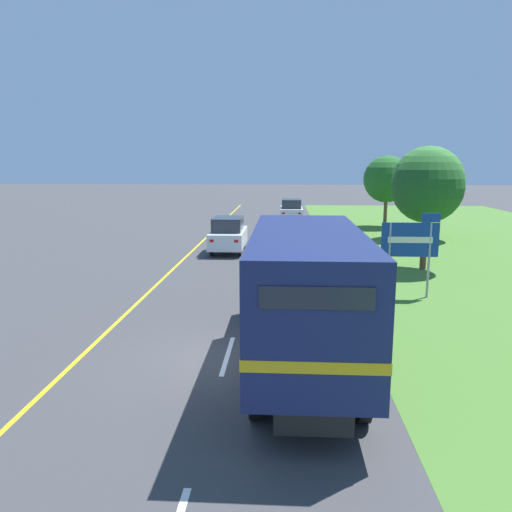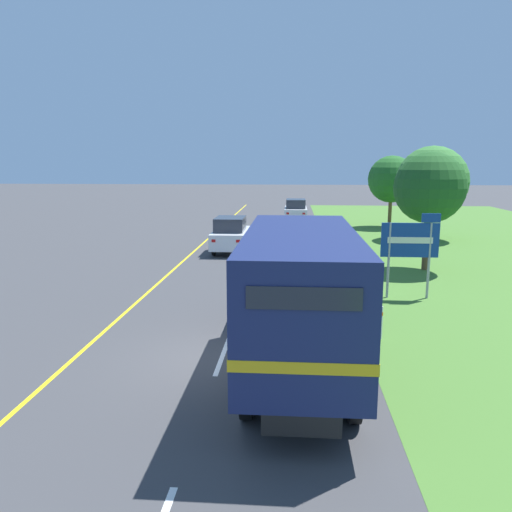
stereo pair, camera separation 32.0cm
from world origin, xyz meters
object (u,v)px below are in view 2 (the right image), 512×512
lead_car_white (231,234)px  delineator_post (381,322)px  roadside_tree_far (392,179)px  horse_trailer_truck (300,288)px  lead_car_white_ahead (296,210)px  roadside_tree_near (430,188)px  highway_sign (411,243)px  roadside_tree_mid (432,182)px

lead_car_white → delineator_post: (5.87, -13.42, -0.46)m
roadside_tree_far → horse_trailer_truck: bearing=-104.9°
lead_car_white_ahead → roadside_tree_near: roadside_tree_near is taller
lead_car_white_ahead → delineator_post: bearing=-85.3°
highway_sign → roadside_tree_mid: size_ratio=0.52×
roadside_tree_near → roadside_tree_far: (1.25, 15.44, -0.12)m
lead_car_white → roadside_tree_mid: (12.05, 5.43, 2.68)m
lead_car_white_ahead → highway_sign: size_ratio=1.30×
horse_trailer_truck → roadside_tree_far: size_ratio=1.65×
roadside_tree_mid → lead_car_white_ahead: bearing=133.4°
roadside_tree_near → roadside_tree_mid: roadside_tree_mid is taller
lead_car_white → roadside_tree_mid: bearing=24.3°
horse_trailer_truck → highway_sign: size_ratio=2.87×
horse_trailer_truck → lead_car_white_ahead: (0.03, 29.69, -0.97)m
roadside_tree_near → roadside_tree_far: roadside_tree_far is taller
lead_car_white_ahead → highway_sign: 23.66m
roadside_tree_mid → roadside_tree_far: roadside_tree_mid is taller
lead_car_white_ahead → delineator_post: lead_car_white_ahead is taller
horse_trailer_truck → highway_sign: (4.02, 6.40, 0.09)m
highway_sign → roadside_tree_far: size_ratio=0.57×
horse_trailer_truck → highway_sign: horse_trailer_truck is taller
lead_car_white → roadside_tree_near: size_ratio=0.76×
horse_trailer_truck → lead_car_white_ahead: size_ratio=2.20×
lead_car_white → roadside_tree_far: size_ratio=0.76×
lead_car_white → lead_car_white_ahead: 14.80m
horse_trailer_truck → lead_car_white: horse_trailer_truck is taller
roadside_tree_near → delineator_post: roadside_tree_near is taller
roadside_tree_mid → roadside_tree_far: (-1.34, 6.06, -0.05)m
lead_car_white → highway_sign: bearing=-49.6°
lead_car_white_ahead → lead_car_white: bearing=-104.1°
lead_car_white_ahead → roadside_tree_mid: bearing=-46.6°
horse_trailer_truck → roadside_tree_near: (5.88, 11.39, 1.80)m
roadside_tree_near → horse_trailer_truck: bearing=-117.3°
highway_sign → roadside_tree_near: bearing=69.7°
lead_car_white_ahead → delineator_post: size_ratio=4.21×
lead_car_white_ahead → roadside_tree_far: 8.10m
lead_car_white → delineator_post: bearing=-66.4°
highway_sign → roadside_tree_mid: (4.45, 14.38, 1.64)m
horse_trailer_truck → lead_car_white_ahead: bearing=89.9°
horse_trailer_truck → roadside_tree_near: bearing=62.7°
lead_car_white_ahead → roadside_tree_mid: 12.57m
roadside_tree_far → delineator_post: roadside_tree_far is taller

